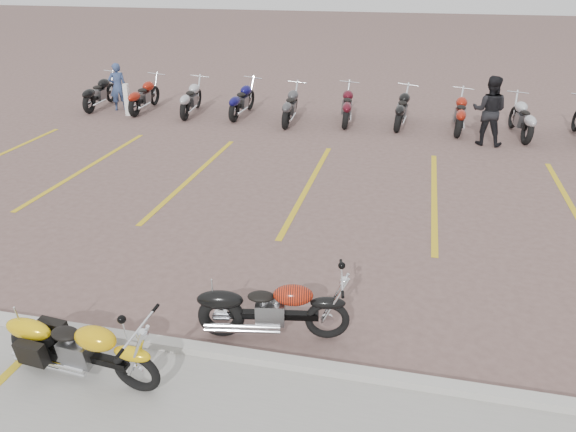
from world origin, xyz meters
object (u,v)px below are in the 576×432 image
(flame_cruiser, at_px, (270,311))
(bollard, at_px, (127,100))
(person_b, at_px, (489,111))
(yellow_cruiser, at_px, (81,348))
(person_a, at_px, (118,87))

(flame_cruiser, relative_size, bollard, 1.97)
(bollard, bearing_deg, person_b, -3.35)
(flame_cruiser, xyz_separation_m, bollard, (-7.39, 10.19, 0.10))
(yellow_cruiser, relative_size, flame_cruiser, 1.03)
(flame_cruiser, distance_m, bollard, 12.59)
(flame_cruiser, xyz_separation_m, person_a, (-8.01, 10.80, 0.36))
(yellow_cruiser, height_order, person_b, person_b)
(flame_cruiser, bearing_deg, person_a, 116.45)
(yellow_cruiser, xyz_separation_m, person_a, (-6.06, 12.05, 0.35))
(yellow_cruiser, distance_m, person_b, 12.10)
(person_a, bearing_deg, bollard, 101.39)
(person_b, xyz_separation_m, bollard, (-10.84, 0.63, -0.41))
(person_a, relative_size, person_b, 0.84)
(yellow_cruiser, bearing_deg, person_a, 122.26)
(yellow_cruiser, relative_size, person_b, 1.11)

